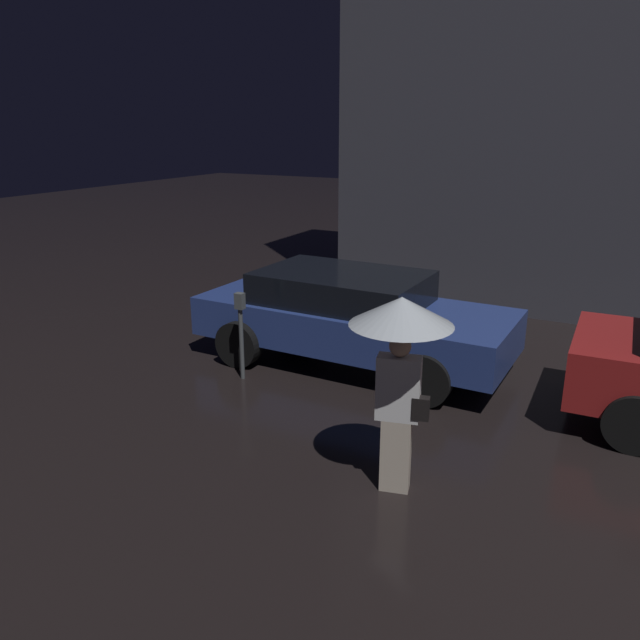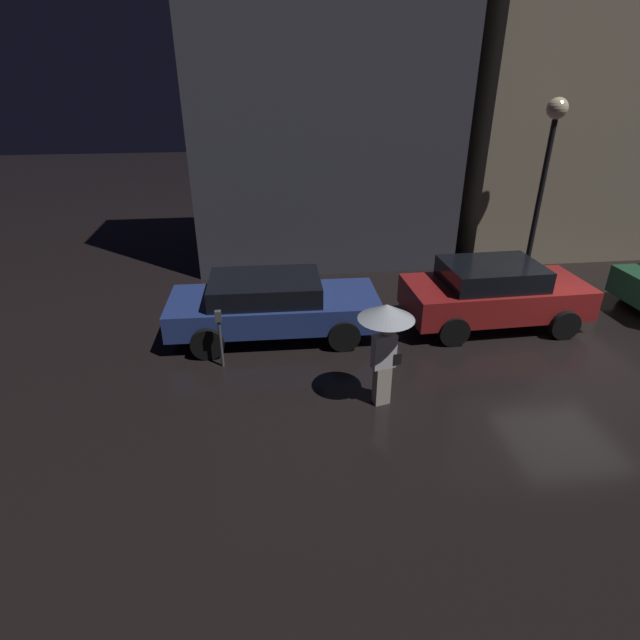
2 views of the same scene
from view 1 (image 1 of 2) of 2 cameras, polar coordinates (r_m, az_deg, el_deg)
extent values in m
cube|color=#3D3D47|center=(13.11, 21.33, 24.01)|extent=(7.43, 3.00, 10.23)
cube|color=navy|center=(9.09, 3.05, -0.21)|extent=(4.59, 1.89, 0.58)
cube|color=black|center=(9.02, 2.05, 3.03)|extent=(2.40, 1.63, 0.44)
cylinder|color=black|center=(9.54, 13.02, -1.61)|extent=(0.68, 0.22, 0.68)
cylinder|color=black|center=(7.93, 9.59, -5.41)|extent=(0.68, 0.22, 0.68)
cylinder|color=black|center=(10.55, -1.90, 0.71)|extent=(0.68, 0.22, 0.68)
cylinder|color=black|center=(9.12, -7.46, -2.20)|extent=(0.68, 0.22, 0.68)
cylinder|color=black|center=(9.20, 27.23, -3.95)|extent=(0.67, 0.22, 0.67)
cylinder|color=black|center=(7.56, 26.85, -8.44)|extent=(0.67, 0.22, 0.67)
cube|color=beige|center=(6.16, 6.94, -12.04)|extent=(0.32, 0.25, 0.75)
cube|color=white|center=(5.85, 7.18, -6.19)|extent=(0.44, 0.28, 0.62)
sphere|color=tan|center=(5.70, 7.34, -2.38)|extent=(0.20, 0.20, 0.20)
cylinder|color=black|center=(5.76, 7.28, -3.95)|extent=(0.02, 0.02, 0.74)
cone|color=silver|center=(5.60, 7.47, 0.82)|extent=(0.95, 0.95, 0.26)
cube|color=black|center=(5.85, 9.19, -7.96)|extent=(0.18, 0.13, 0.22)
cylinder|color=#4C5154|center=(8.62, -7.19, -2.20)|extent=(0.06, 0.06, 1.01)
cube|color=#4C5154|center=(8.43, -7.35, 1.74)|extent=(0.12, 0.10, 0.22)
camera|label=2|loc=(4.75, -98.91, 22.44)|focal=28.00mm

